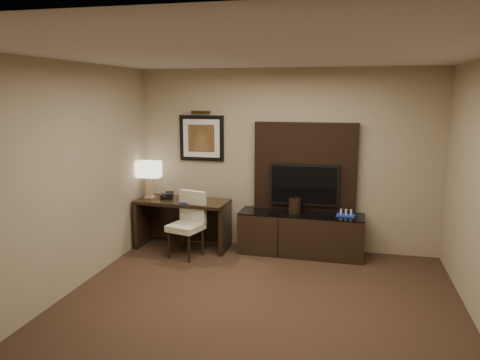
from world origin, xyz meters
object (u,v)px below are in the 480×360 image
(desk, at_px, (183,224))
(minibar_tray, at_px, (346,213))
(credenza, at_px, (301,234))
(desk_chair, at_px, (186,227))
(table_lamp, at_px, (149,180))
(desk_phone, at_px, (167,196))
(tv, at_px, (304,185))
(ice_bucket, at_px, (295,206))

(desk, xyz_separation_m, minibar_tray, (2.41, 0.09, 0.29))
(credenza, height_order, desk_chair, desk_chair)
(table_lamp, relative_size, desk_phone, 3.00)
(tv, bearing_deg, credenza, -97.49)
(credenza, bearing_deg, tv, 83.89)
(desk_phone, height_order, minibar_tray, desk_phone)
(tv, height_order, desk_phone, tv)
(tv, height_order, table_lamp, tv)
(tv, bearing_deg, desk_phone, -173.91)
(desk_chair, height_order, desk_phone, desk_chair)
(ice_bucket, bearing_deg, credenza, -16.44)
(tv, relative_size, desk_chair, 1.11)
(desk_chair, relative_size, ice_bucket, 4.34)
(ice_bucket, relative_size, minibar_tray, 0.82)
(desk, relative_size, minibar_tray, 5.45)
(minibar_tray, bearing_deg, desk_phone, -178.27)
(desk_chair, xyz_separation_m, table_lamp, (-0.73, 0.44, 0.56))
(tv, relative_size, table_lamp, 1.85)
(desk, relative_size, table_lamp, 2.56)
(credenza, relative_size, tv, 1.80)
(desk_chair, bearing_deg, minibar_tray, 27.75)
(desk, relative_size, ice_bucket, 6.69)
(credenza, xyz_separation_m, desk_phone, (-2.04, -0.08, 0.48))
(tv, distance_m, table_lamp, 2.36)
(desk_phone, height_order, ice_bucket, desk_phone)
(credenza, distance_m, desk_chair, 1.68)
(desk, height_order, desk_phone, desk_phone)
(minibar_tray, bearing_deg, credenza, -179.91)
(desk_phone, relative_size, ice_bucket, 0.87)
(table_lamp, bearing_deg, desk_chair, -30.80)
(credenza, bearing_deg, desk_chair, -162.01)
(ice_bucket, bearing_deg, minibar_tray, -2.25)
(table_lamp, bearing_deg, tv, 4.39)
(desk_phone, bearing_deg, table_lamp, 158.01)
(desk, height_order, desk_chair, desk_chair)
(ice_bucket, bearing_deg, table_lamp, -178.19)
(desk, distance_m, desk_chair, 0.44)
(credenza, xyz_separation_m, tv, (0.02, 0.14, 0.71))
(desk, bearing_deg, table_lamp, 178.99)
(desk, height_order, table_lamp, table_lamp)
(table_lamp, distance_m, minibar_tray, 2.99)
(desk, bearing_deg, minibar_tray, 6.13)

